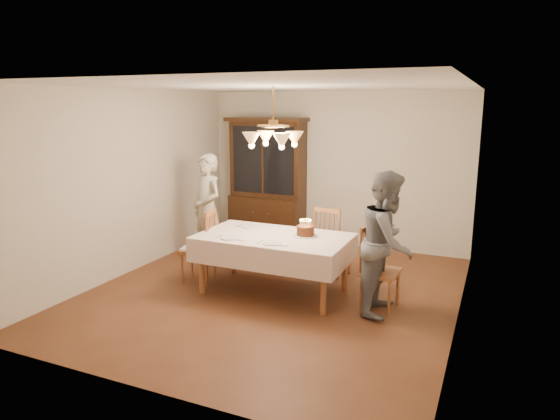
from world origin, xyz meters
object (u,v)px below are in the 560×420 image
at_px(china_hutch, 267,183).
at_px(dining_table, 274,241).
at_px(birthday_cake, 305,231).
at_px(chair_far_side, 333,245).
at_px(elderly_woman, 208,209).

bearing_deg(china_hutch, dining_table, -62.99).
height_order(dining_table, birthday_cake, birthday_cake).
relative_size(dining_table, birthday_cake, 6.33).
bearing_deg(china_hutch, chair_far_side, -38.69).
distance_m(dining_table, elderly_woman, 1.65).
bearing_deg(dining_table, chair_far_side, 63.11).
bearing_deg(china_hutch, birthday_cake, -54.24).
bearing_deg(dining_table, china_hutch, 117.01).
bearing_deg(chair_far_side, birthday_cake, -97.05).
bearing_deg(elderly_woman, dining_table, -0.26).
xyz_separation_m(china_hutch, elderly_woman, (-0.30, -1.49, -0.21)).
bearing_deg(chair_far_side, china_hutch, 141.31).
height_order(chair_far_side, birthday_cake, chair_far_side).
relative_size(china_hutch, birthday_cake, 7.20).
height_order(china_hutch, elderly_woman, china_hutch).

